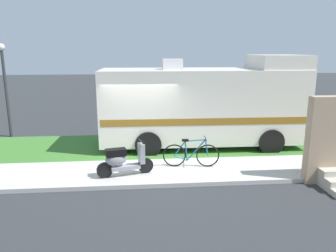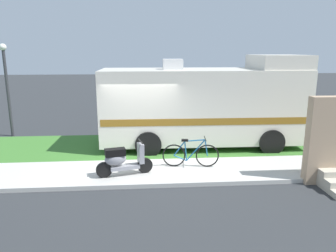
{
  "view_description": "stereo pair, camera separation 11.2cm",
  "coord_description": "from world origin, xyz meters",
  "px_view_note": "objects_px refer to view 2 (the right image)",
  "views": [
    {
      "loc": [
        0.02,
        -10.1,
        3.57
      ],
      "look_at": [
        0.94,
        0.3,
        1.1
      ],
      "focal_mm": 34.33,
      "sensor_mm": 36.0,
      "label": 1
    },
    {
      "loc": [
        0.13,
        -10.11,
        3.57
      ],
      "look_at": [
        0.94,
        0.3,
        1.1
      ],
      "focal_mm": 34.33,
      "sensor_mm": 36.0,
      "label": 2
    }
  ],
  "objects_px": {
    "bicycle": "(191,154)",
    "street_lamp_post": "(7,81)",
    "scooter": "(122,160)",
    "pickup_truck_near": "(233,102)",
    "motorhome_rv": "(205,104)",
    "bottle_green": "(321,160)",
    "bottle_spare": "(319,161)"
  },
  "relations": [
    {
      "from": "scooter",
      "to": "pickup_truck_near",
      "type": "distance_m",
      "value": 9.06
    },
    {
      "from": "bicycle",
      "to": "bottle_green",
      "type": "height_order",
      "value": "bicycle"
    },
    {
      "from": "scooter",
      "to": "pickup_truck_near",
      "type": "xyz_separation_m",
      "value": [
        5.2,
        7.42,
        0.4
      ]
    },
    {
      "from": "motorhome_rv",
      "to": "pickup_truck_near",
      "type": "xyz_separation_m",
      "value": [
        2.3,
        4.42,
        -0.64
      ]
    },
    {
      "from": "scooter",
      "to": "bicycle",
      "type": "relative_size",
      "value": 0.93
    },
    {
      "from": "bicycle",
      "to": "pickup_truck_near",
      "type": "distance_m",
      "value": 7.59
    },
    {
      "from": "scooter",
      "to": "bottle_spare",
      "type": "height_order",
      "value": "scooter"
    },
    {
      "from": "bicycle",
      "to": "bottle_spare",
      "type": "bearing_deg",
      "value": -1.4
    },
    {
      "from": "motorhome_rv",
      "to": "bottle_green",
      "type": "bearing_deg",
      "value": -37.82
    },
    {
      "from": "pickup_truck_near",
      "to": "bottle_green",
      "type": "bearing_deg",
      "value": -82.52
    },
    {
      "from": "motorhome_rv",
      "to": "scooter",
      "type": "bearing_deg",
      "value": -134.12
    },
    {
      "from": "motorhome_rv",
      "to": "bottle_spare",
      "type": "xyz_separation_m",
      "value": [
        3.12,
        -2.55,
        -1.39
      ]
    },
    {
      "from": "bottle_green",
      "to": "motorhome_rv",
      "type": "bearing_deg",
      "value": 142.18
    },
    {
      "from": "motorhome_rv",
      "to": "scooter",
      "type": "xyz_separation_m",
      "value": [
        -2.9,
        -2.99,
        -1.04
      ]
    },
    {
      "from": "bottle_green",
      "to": "pickup_truck_near",
      "type": "bearing_deg",
      "value": 97.48
    },
    {
      "from": "scooter",
      "to": "pickup_truck_near",
      "type": "relative_size",
      "value": 0.29
    },
    {
      "from": "motorhome_rv",
      "to": "bottle_green",
      "type": "distance_m",
      "value": 4.28
    },
    {
      "from": "scooter",
      "to": "street_lamp_post",
      "type": "bearing_deg",
      "value": 134.19
    },
    {
      "from": "bicycle",
      "to": "bottle_spare",
      "type": "distance_m",
      "value": 4.03
    },
    {
      "from": "pickup_truck_near",
      "to": "bottle_spare",
      "type": "xyz_separation_m",
      "value": [
        0.83,
        -6.97,
        -0.75
      ]
    },
    {
      "from": "bottle_spare",
      "to": "street_lamp_post",
      "type": "bearing_deg",
      "value": 156.99
    },
    {
      "from": "motorhome_rv",
      "to": "scooter",
      "type": "relative_size",
      "value": 4.66
    },
    {
      "from": "pickup_truck_near",
      "to": "bottle_green",
      "type": "xyz_separation_m",
      "value": [
        0.91,
        -6.91,
        -0.74
      ]
    },
    {
      "from": "bicycle",
      "to": "street_lamp_post",
      "type": "height_order",
      "value": "street_lamp_post"
    },
    {
      "from": "pickup_truck_near",
      "to": "motorhome_rv",
      "type": "bearing_deg",
      "value": -117.42
    },
    {
      "from": "bottle_spare",
      "to": "street_lamp_post",
      "type": "relative_size",
      "value": 0.06
    },
    {
      "from": "bottle_green",
      "to": "scooter",
      "type": "bearing_deg",
      "value": -175.25
    },
    {
      "from": "motorhome_rv",
      "to": "bottle_spare",
      "type": "relative_size",
      "value": 30.56
    },
    {
      "from": "motorhome_rv",
      "to": "bottle_spare",
      "type": "bearing_deg",
      "value": -39.23
    },
    {
      "from": "bottle_spare",
      "to": "bicycle",
      "type": "bearing_deg",
      "value": 178.6
    },
    {
      "from": "scooter",
      "to": "bicycle",
      "type": "distance_m",
      "value": 2.08
    },
    {
      "from": "motorhome_rv",
      "to": "bicycle",
      "type": "bearing_deg",
      "value": -109.99
    }
  ]
}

